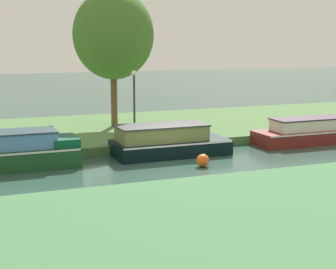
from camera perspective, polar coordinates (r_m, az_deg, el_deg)
ground_plane at (r=22.06m, az=0.06°, el=-2.89°), size 120.00×120.00×0.00m
riverbank_far at (r=28.52m, az=-5.11°, el=0.47°), size 72.00×10.00×0.40m
riverbank_near at (r=14.35m, az=13.55°, el=-9.58°), size 72.00×10.00×0.40m
maroon_barge at (r=26.74m, az=14.86°, el=0.29°), size 5.30×1.78×1.24m
black_cruiser at (r=23.18m, az=-0.07°, el=-0.77°), size 4.98×2.20×1.35m
willow_tree_left at (r=28.20m, az=-5.81°, el=10.47°), size 4.18×4.01×7.08m
lamp_post at (r=25.39m, az=-3.61°, el=4.17°), size 0.24×0.24×3.11m
mooring_post_near at (r=24.76m, az=0.23°, el=0.27°), size 0.14×0.14×0.66m
channel_buoy at (r=21.17m, az=3.72°, el=-2.76°), size 0.51×0.51×0.51m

